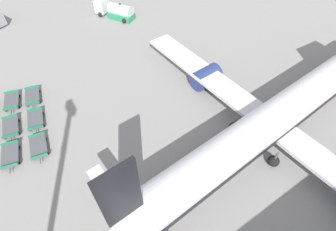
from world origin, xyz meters
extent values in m
plane|color=gray|center=(0.00, 0.00, 0.00)|extent=(500.00, 500.00, 0.00)
cylinder|color=white|center=(14.21, 2.88, 3.10)|extent=(6.77, 41.13, 3.87)
cone|color=white|center=(15.66, -17.54, 3.10)|extent=(3.99, 4.89, 3.67)
cube|color=black|center=(15.61, -16.82, 8.30)|extent=(0.49, 2.91, 6.54)
cube|color=white|center=(15.62, -16.91, 3.68)|extent=(11.81, 2.10, 0.24)
cube|color=white|center=(14.32, 1.25, 2.23)|extent=(42.06, 6.15, 0.44)
cylinder|color=navy|center=(3.58, 0.89, 1.39)|extent=(2.94, 3.93, 2.68)
cube|color=black|center=(14.21, 2.88, 2.42)|extent=(6.55, 37.05, 0.70)
sphere|color=black|center=(13.30, 15.55, 0.60)|extent=(1.21, 1.21, 1.21)
cylinder|color=#56565B|center=(17.32, -1.00, 1.37)|extent=(0.24, 0.24, 1.53)
sphere|color=black|center=(17.32, -1.00, 0.60)|extent=(1.21, 1.21, 1.21)
cylinder|color=#56565B|center=(11.67, -1.40, 1.37)|extent=(0.24, 0.24, 1.53)
sphere|color=black|center=(11.67, -1.40, 0.60)|extent=(1.21, 1.21, 1.21)
cube|color=white|center=(-22.51, -2.65, 1.55)|extent=(2.77, 2.98, 2.29)
cube|color=#2D8C5B|center=(-19.01, -0.56, 0.52)|extent=(5.16, 4.40, 1.05)
cylinder|color=silver|center=(-19.01, -0.56, 1.58)|extent=(4.83, 4.06, 2.14)
sphere|color=#333338|center=(-19.01, -0.56, 2.65)|extent=(0.44, 0.44, 0.44)
sphere|color=black|center=(-22.89, -1.55, 0.45)|extent=(0.90, 0.90, 0.90)
sphere|color=black|center=(-21.72, -3.50, 0.45)|extent=(0.90, 0.90, 0.90)
sphere|color=black|center=(-18.43, 1.11, 0.45)|extent=(0.90, 0.90, 0.90)
sphere|color=black|center=(-17.27, -0.85, 0.45)|extent=(0.90, 0.90, 0.90)
sphere|color=black|center=(-28.53, -18.85, 0.30)|extent=(0.60, 0.60, 0.60)
cube|color=#515459|center=(-7.14, -22.08, 0.55)|extent=(3.50, 2.44, 0.10)
cube|color=#237F56|center=(-5.64, -22.45, 0.76)|extent=(0.49, 1.70, 0.32)
cube|color=#237F56|center=(-8.65, -21.71, 0.76)|extent=(0.49, 1.70, 0.32)
cube|color=#333338|center=(-5.26, -22.54, 0.43)|extent=(0.69, 0.22, 0.06)
sphere|color=black|center=(-6.24, -23.06, 0.18)|extent=(0.36, 0.36, 0.36)
sphere|color=black|center=(-5.89, -21.63, 0.18)|extent=(0.36, 0.36, 0.36)
sphere|color=black|center=(-8.40, -22.53, 0.18)|extent=(0.36, 0.36, 0.36)
sphere|color=black|center=(-8.05, -21.10, 0.18)|extent=(0.36, 0.36, 0.36)
cube|color=#515459|center=(-2.75, -23.10, 0.55)|extent=(3.44, 2.27, 0.10)
cube|color=#237F56|center=(-1.23, -23.37, 0.76)|extent=(0.39, 1.72, 0.32)
cube|color=#237F56|center=(-4.28, -22.83, 0.76)|extent=(0.39, 1.72, 0.32)
cube|color=#333338|center=(-0.84, -23.44, 0.43)|extent=(0.70, 0.18, 0.06)
sphere|color=black|center=(-1.79, -24.02, 0.18)|extent=(0.36, 0.36, 0.36)
sphere|color=black|center=(-1.53, -22.57, 0.18)|extent=(0.36, 0.36, 0.36)
sphere|color=black|center=(-3.98, -23.63, 0.18)|extent=(0.36, 0.36, 0.36)
sphere|color=black|center=(-3.72, -22.18, 0.18)|extent=(0.36, 0.36, 0.36)
cube|color=#515459|center=(1.31, -23.99, 0.55)|extent=(3.48, 2.38, 0.10)
cube|color=#237F56|center=(2.82, -24.33, 0.76)|extent=(0.45, 1.71, 0.32)
cube|color=#237F56|center=(-0.20, -23.65, 0.76)|extent=(0.45, 1.71, 0.32)
cube|color=#333338|center=(3.20, -24.41, 0.43)|extent=(0.70, 0.21, 0.06)
sphere|color=black|center=(2.24, -24.95, 0.18)|extent=(0.36, 0.36, 0.36)
sphere|color=black|center=(2.56, -23.52, 0.18)|extent=(0.36, 0.36, 0.36)
sphere|color=black|center=(0.06, -24.47, 0.18)|extent=(0.36, 0.36, 0.36)
sphere|color=black|center=(0.38, -23.03, 0.18)|extent=(0.36, 0.36, 0.36)
cube|color=#515459|center=(-6.57, -19.62, 0.55)|extent=(3.49, 2.40, 0.10)
cube|color=#237F56|center=(-5.06, -19.97, 0.76)|extent=(0.47, 1.70, 0.32)
cube|color=#237F56|center=(-8.08, -19.27, 0.76)|extent=(0.47, 1.70, 0.32)
cube|color=#333338|center=(-4.68, -20.06, 0.43)|extent=(0.70, 0.22, 0.06)
sphere|color=black|center=(-5.65, -20.59, 0.18)|extent=(0.36, 0.36, 0.36)
sphere|color=black|center=(-5.32, -19.15, 0.18)|extent=(0.36, 0.36, 0.36)
sphere|color=black|center=(-7.82, -20.09, 0.18)|extent=(0.36, 0.36, 0.36)
sphere|color=black|center=(-7.49, -18.66, 0.18)|extent=(0.36, 0.36, 0.36)
cube|color=#515459|center=(-2.33, -20.36, 0.55)|extent=(3.48, 2.37, 0.10)
cube|color=#237F56|center=(-0.82, -20.69, 0.76)|extent=(0.45, 1.71, 0.32)
cube|color=#237F56|center=(-3.85, -20.03, 0.76)|extent=(0.45, 1.71, 0.32)
cube|color=#333338|center=(-0.44, -20.78, 0.43)|extent=(0.70, 0.21, 0.06)
sphere|color=black|center=(-1.40, -21.32, 0.18)|extent=(0.36, 0.36, 0.36)
sphere|color=black|center=(-1.09, -19.88, 0.18)|extent=(0.36, 0.36, 0.36)
sphere|color=black|center=(-3.58, -20.84, 0.18)|extent=(0.36, 0.36, 0.36)
sphere|color=black|center=(-3.26, -19.40, 0.18)|extent=(0.36, 0.36, 0.36)
cube|color=#515459|center=(1.83, -21.14, 0.55)|extent=(3.43, 2.25, 0.10)
cube|color=#237F56|center=(3.36, -21.40, 0.76)|extent=(0.38, 1.72, 0.32)
cube|color=#237F56|center=(0.31, -20.87, 0.76)|extent=(0.38, 1.72, 0.32)
cube|color=#333338|center=(3.74, -21.47, 0.43)|extent=(0.70, 0.18, 0.06)
sphere|color=black|center=(2.80, -22.05, 0.18)|extent=(0.36, 0.36, 0.36)
sphere|color=black|center=(3.06, -20.61, 0.18)|extent=(0.36, 0.36, 0.36)
sphere|color=black|center=(0.61, -21.67, 0.18)|extent=(0.36, 0.36, 0.36)
sphere|color=black|center=(0.86, -20.22, 0.18)|extent=(0.36, 0.36, 0.36)
camera|label=1|loc=(23.36, -18.21, 24.39)|focal=28.00mm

